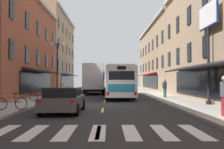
{
  "coord_description": "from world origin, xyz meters",
  "views": [
    {
      "loc": [
        0.35,
        -19.04,
        1.77
      ],
      "look_at": [
        0.65,
        4.35,
        2.26
      ],
      "focal_mm": 42.5,
      "sensor_mm": 36.0,
      "label": 1
    }
  ],
  "objects_px": {
    "bicycle_near": "(11,103)",
    "billboard_sign": "(208,26)",
    "box_truck": "(95,79)",
    "pedestrian_mid": "(224,95)",
    "street_lamp_twin": "(57,67)",
    "pedestrian_near": "(165,88)",
    "sedan_mid": "(98,87)",
    "motorcycle_rider": "(63,95)",
    "sedan_near": "(64,100)",
    "transit_bus": "(119,81)",
    "bicycle_mid": "(40,96)"
  },
  "relations": [
    {
      "from": "billboard_sign",
      "to": "bicycle_mid",
      "type": "bearing_deg",
      "value": 166.06
    },
    {
      "from": "bicycle_near",
      "to": "pedestrian_near",
      "type": "relative_size",
      "value": 0.98
    },
    {
      "from": "bicycle_near",
      "to": "street_lamp_twin",
      "type": "relative_size",
      "value": 0.31
    },
    {
      "from": "box_truck",
      "to": "pedestrian_near",
      "type": "relative_size",
      "value": 4.4
    },
    {
      "from": "bicycle_mid",
      "to": "pedestrian_near",
      "type": "xyz_separation_m",
      "value": [
        10.55,
        4.13,
        0.54
      ]
    },
    {
      "from": "billboard_sign",
      "to": "pedestrian_near",
      "type": "distance_m",
      "value": 8.46
    },
    {
      "from": "street_lamp_twin",
      "to": "bicycle_mid",
      "type": "bearing_deg",
      "value": -91.67
    },
    {
      "from": "bicycle_near",
      "to": "billboard_sign",
      "type": "bearing_deg",
      "value": 14.22
    },
    {
      "from": "transit_bus",
      "to": "bicycle_near",
      "type": "relative_size",
      "value": 7.45
    },
    {
      "from": "bicycle_mid",
      "to": "street_lamp_twin",
      "type": "relative_size",
      "value": 0.32
    },
    {
      "from": "sedan_near",
      "to": "pedestrian_mid",
      "type": "distance_m",
      "value": 8.09
    },
    {
      "from": "sedan_mid",
      "to": "box_truck",
      "type": "bearing_deg",
      "value": -89.99
    },
    {
      "from": "street_lamp_twin",
      "to": "sedan_near",
      "type": "bearing_deg",
      "value": -77.41
    },
    {
      "from": "box_truck",
      "to": "street_lamp_twin",
      "type": "distance_m",
      "value": 7.85
    },
    {
      "from": "sedan_near",
      "to": "street_lamp_twin",
      "type": "xyz_separation_m",
      "value": [
        -2.68,
        12.01,
        2.41
      ]
    },
    {
      "from": "billboard_sign",
      "to": "motorcycle_rider",
      "type": "height_order",
      "value": "billboard_sign"
    },
    {
      "from": "pedestrian_near",
      "to": "bicycle_near",
      "type": "bearing_deg",
      "value": -60.35
    },
    {
      "from": "box_truck",
      "to": "pedestrian_near",
      "type": "xyz_separation_m",
      "value": [
        7.01,
        -8.71,
        -0.87
      ]
    },
    {
      "from": "sedan_mid",
      "to": "motorcycle_rider",
      "type": "xyz_separation_m",
      "value": [
        -1.42,
        -23.99,
        0.06
      ]
    },
    {
      "from": "sedan_near",
      "to": "street_lamp_twin",
      "type": "distance_m",
      "value": 12.54
    },
    {
      "from": "sedan_near",
      "to": "bicycle_mid",
      "type": "xyz_separation_m",
      "value": [
        -2.85,
        6.16,
        -0.2
      ]
    },
    {
      "from": "box_truck",
      "to": "pedestrian_mid",
      "type": "distance_m",
      "value": 22.72
    },
    {
      "from": "street_lamp_twin",
      "to": "motorcycle_rider",
      "type": "bearing_deg",
      "value": -76.32
    },
    {
      "from": "sedan_near",
      "to": "pedestrian_mid",
      "type": "xyz_separation_m",
      "value": [
        7.65,
        -2.6,
        0.38
      ]
    },
    {
      "from": "box_truck",
      "to": "motorcycle_rider",
      "type": "xyz_separation_m",
      "value": [
        -1.42,
        -14.99,
        -1.21
      ]
    },
    {
      "from": "sedan_mid",
      "to": "motorcycle_rider",
      "type": "distance_m",
      "value": 24.03
    },
    {
      "from": "box_truck",
      "to": "pedestrian_near",
      "type": "distance_m",
      "value": 11.22
    },
    {
      "from": "sedan_near",
      "to": "bicycle_near",
      "type": "xyz_separation_m",
      "value": [
        -2.88,
        0.13,
        -0.2
      ]
    },
    {
      "from": "pedestrian_near",
      "to": "street_lamp_twin",
      "type": "bearing_deg",
      "value": -113.59
    },
    {
      "from": "transit_bus",
      "to": "pedestrian_near",
      "type": "distance_m",
      "value": 4.93
    },
    {
      "from": "pedestrian_near",
      "to": "billboard_sign",
      "type": "bearing_deg",
      "value": -2.67
    },
    {
      "from": "transit_bus",
      "to": "box_truck",
      "type": "distance_m",
      "value": 6.76
    },
    {
      "from": "sedan_near",
      "to": "bicycle_near",
      "type": "relative_size",
      "value": 2.58
    },
    {
      "from": "pedestrian_near",
      "to": "bicycle_mid",
      "type": "bearing_deg",
      "value": -82.8
    },
    {
      "from": "sedan_mid",
      "to": "pedestrian_near",
      "type": "distance_m",
      "value": 19.06
    },
    {
      "from": "box_truck",
      "to": "motorcycle_rider",
      "type": "bearing_deg",
      "value": -95.41
    },
    {
      "from": "billboard_sign",
      "to": "bicycle_mid",
      "type": "height_order",
      "value": "billboard_sign"
    },
    {
      "from": "box_truck",
      "to": "street_lamp_twin",
      "type": "xyz_separation_m",
      "value": [
        -3.37,
        -7.0,
        1.19
      ]
    },
    {
      "from": "bicycle_mid",
      "to": "transit_bus",
      "type": "bearing_deg",
      "value": 46.44
    },
    {
      "from": "motorcycle_rider",
      "to": "bicycle_near",
      "type": "xyz_separation_m",
      "value": [
        -2.14,
        -3.88,
        -0.21
      ]
    },
    {
      "from": "sedan_near",
      "to": "motorcycle_rider",
      "type": "xyz_separation_m",
      "value": [
        -0.74,
        4.02,
        0.01
      ]
    },
    {
      "from": "bicycle_near",
      "to": "street_lamp_twin",
      "type": "distance_m",
      "value": 12.16
    },
    {
      "from": "motorcycle_rider",
      "to": "pedestrian_mid",
      "type": "xyz_separation_m",
      "value": [
        8.39,
        -6.62,
        0.37
      ]
    },
    {
      "from": "pedestrian_near",
      "to": "sedan_mid",
      "type": "bearing_deg",
      "value": -172.59
    },
    {
      "from": "sedan_near",
      "to": "sedan_mid",
      "type": "xyz_separation_m",
      "value": [
        0.68,
        28.0,
        -0.05
      ]
    },
    {
      "from": "sedan_near",
      "to": "box_truck",
      "type": "bearing_deg",
      "value": 87.94
    },
    {
      "from": "sedan_near",
      "to": "motorcycle_rider",
      "type": "relative_size",
      "value": 2.09
    },
    {
      "from": "box_truck",
      "to": "pedestrian_mid",
      "type": "xyz_separation_m",
      "value": [
        6.97,
        -21.61,
        -0.84
      ]
    },
    {
      "from": "billboard_sign",
      "to": "sedan_near",
      "type": "height_order",
      "value": "billboard_sign"
    },
    {
      "from": "box_truck",
      "to": "billboard_sign",
      "type": "bearing_deg",
      "value": -61.86
    }
  ]
}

